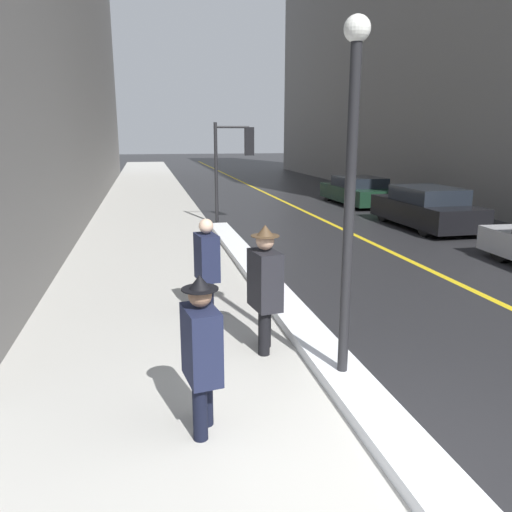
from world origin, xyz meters
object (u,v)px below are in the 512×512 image
Objects in this scene: pedestrian_in_glasses at (207,262)px; parked_car_dark_green at (358,191)px; parked_car_black at (426,208)px; pedestrian_with_shoulder_bag at (201,349)px; lamp_post at (351,172)px; fire_hydrant at (271,276)px; traffic_light_near at (237,152)px; pedestrian_nearside at (265,284)px.

parked_car_dark_green is (8.03, 12.31, -0.33)m from pedestrian_in_glasses.
pedestrian_with_shoulder_bag is at bearing 140.04° from parked_car_black.
parked_car_black is at bearing 54.67° from lamp_post.
parked_car_dark_green is at bearing 59.53° from fire_hydrant.
traffic_light_near is 10.37m from pedestrian_nearside.
parked_car_dark_green is (7.44, 13.91, -0.40)m from pedestrian_nearside.
lamp_post reaches higher than traffic_light_near.
pedestrian_with_shoulder_bag is at bearing 150.33° from parked_car_dark_green.
pedestrian_in_glasses is 0.37× the size of parked_car_dark_green.
parked_car_black is (7.83, 6.55, -0.27)m from pedestrian_in_glasses.
pedestrian_nearside is at bearing -94.56° from traffic_light_near.
lamp_post is 1.24× the size of traffic_light_near.
parked_car_dark_green reaches higher than fire_hydrant.
parked_car_dark_green is at bearing 138.20° from pedestrian_in_glasses.
pedestrian_with_shoulder_bag is 2.34× the size of fire_hydrant.
parked_car_dark_green is at bearing 143.15° from pedestrian_nearside.
lamp_post is 5.86× the size of fire_hydrant.
parked_car_black is (5.76, -2.02, -1.76)m from traffic_light_near.
traffic_light_near is at bearing 84.25° from fire_hydrant.
pedestrian_nearside is 1.10× the size of pedestrian_in_glasses.
traffic_light_near reaches higher than pedestrian_nearside.
pedestrian_in_glasses is 10.21m from parked_car_black.
pedestrian_nearside is 1.70m from pedestrian_in_glasses.
lamp_post reaches higher than fire_hydrant.
pedestrian_with_shoulder_bag is (-1.75, -0.68, -1.62)m from lamp_post.
pedestrian_in_glasses reaches higher than parked_car_dark_green.
traffic_light_near is at bearing 157.73° from pedestrian_in_glasses.
fire_hydrant is at bearing 148.30° from parked_car_dark_green.
fire_hydrant is (0.00, 3.54, -2.16)m from lamp_post.
traffic_light_near is at bearing 70.68° from parked_car_black.
pedestrian_in_glasses is 0.37× the size of parked_car_black.
lamp_post is 2.55× the size of pedestrian_in_glasses.
traffic_light_near is 7.27m from parked_car_dark_green.
parked_car_black reaches higher than fire_hydrant.
lamp_post reaches higher than parked_car_dark_green.
pedestrian_with_shoulder_bag is 3.39m from pedestrian_in_glasses.
traffic_light_near reaches higher than pedestrian_in_glasses.
fire_hydrant is at bearing -92.00° from traffic_light_near.
pedestrian_nearside reaches higher than pedestrian_with_shoulder_bag.
lamp_post is 2.32× the size of pedestrian_nearside.
lamp_post is 2.48m from pedestrian_with_shoulder_bag.
pedestrian_with_shoulder_bag is 0.38× the size of parked_car_black.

